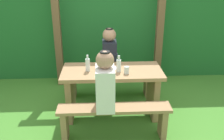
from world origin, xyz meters
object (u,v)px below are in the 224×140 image
person_white_shirt (105,83)px  person_black_coat (109,52)px  bottle_left (119,65)px  bench_near (114,116)px  picnic_table (112,84)px  cell_phone (115,68)px  bench_far (110,78)px  drinking_glass (127,70)px  bottle_right (88,64)px

person_white_shirt → person_black_coat: (0.09, 1.14, 0.00)m
person_white_shirt → bottle_left: 0.54m
bench_near → person_white_shirt: person_white_shirt is taller
picnic_table → cell_phone: (0.04, 0.06, 0.23)m
bench_far → person_black_coat: size_ratio=1.95×
drinking_glass → bottle_left: size_ratio=0.43×
bench_far → bottle_left: (0.09, -0.64, 0.48)m
drinking_glass → picnic_table: bearing=143.9°
bench_near → person_black_coat: size_ratio=1.95×
person_white_shirt → drinking_glass: 0.53m
bottle_right → cell_phone: bearing=11.4°
drinking_glass → bottle_left: bottle_left is taller
bench_near → bench_far: 1.15m
bottle_right → cell_phone: size_ratio=1.66×
person_black_coat → cell_phone: bearing=-84.0°
bottle_left → cell_phone: bottle_left is taller
bottle_left → bottle_right: size_ratio=1.00×
person_black_coat → cell_phone: person_black_coat is taller
bench_far → cell_phone: 0.65m
bench_near → bottle_right: bottle_right is taller
bench_near → cell_phone: 0.74m
bench_far → drinking_glass: size_ratio=14.01×
picnic_table → drinking_glass: bearing=-36.1°
bench_near → person_black_coat: 1.23m
bench_far → cell_phone: size_ratio=10.00×
picnic_table → bench_far: size_ratio=1.00×
person_black_coat → bottle_left: 0.64m
picnic_table → bottle_right: bearing=-176.7°
drinking_glass → cell_phone: 0.25m
bench_far → drinking_glass: (0.19, -0.71, 0.44)m
bench_far → bottle_left: size_ratio=6.05×
person_white_shirt → drinking_glass: size_ratio=7.20×
person_black_coat → bottle_right: 0.67m
bench_near → drinking_glass: size_ratio=14.01×
bench_near → cell_phone: size_ratio=10.00×
bench_near → person_white_shirt: bearing=178.2°
person_black_coat → drinking_glass: 0.74m
picnic_table → bench_near: picnic_table is taller
person_black_coat → bottle_right: size_ratio=3.10×
bench_far → bottle_right: 0.83m
bench_near → drinking_glass: 0.64m
bench_near → person_white_shirt: 0.47m
person_black_coat → bottle_left: (0.10, -0.64, 0.02)m
bench_far → bottle_right: (-0.34, -0.59, 0.48)m
person_white_shirt → person_black_coat: size_ratio=1.00×
bottle_right → bench_near: bearing=-58.8°
bench_far → cell_phone: cell_phone is taller
person_black_coat → bench_near: bearing=-89.3°
bench_far → bottle_right: bearing=-119.5°
bench_near → bottle_right: (-0.34, 0.55, 0.48)m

